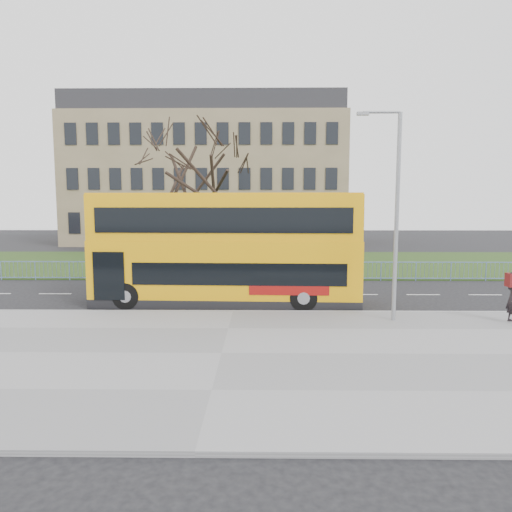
# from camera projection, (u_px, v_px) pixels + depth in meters

# --- Properties ---
(ground) EXTENTS (120.00, 120.00, 0.00)m
(ground) POSITION_uv_depth(u_px,v_px,m) (235.00, 305.00, 19.76)
(ground) COLOR black
(ground) RESTS_ON ground
(pavement) EXTENTS (80.00, 10.50, 0.12)m
(pavement) POSITION_uv_depth(u_px,v_px,m) (222.00, 355.00, 13.05)
(pavement) COLOR slate
(pavement) RESTS_ON ground
(kerb) EXTENTS (80.00, 0.20, 0.14)m
(kerb) POSITION_uv_depth(u_px,v_px,m) (233.00, 312.00, 18.21)
(kerb) COLOR gray
(kerb) RESTS_ON ground
(grass_verge) EXTENTS (80.00, 15.40, 0.08)m
(grass_verge) POSITION_uv_depth(u_px,v_px,m) (246.00, 263.00, 33.97)
(grass_verge) COLOR #1F3814
(grass_verge) RESTS_ON ground
(guard_railing) EXTENTS (40.00, 0.12, 1.10)m
(guard_railing) POSITION_uv_depth(u_px,v_px,m) (242.00, 271.00, 26.26)
(guard_railing) COLOR #6B87BE
(guard_railing) RESTS_ON ground
(bare_tree) EXTENTS (7.29, 7.29, 10.41)m
(bare_tree) POSITION_uv_depth(u_px,v_px,m) (197.00, 190.00, 29.15)
(bare_tree) COLOR black
(bare_tree) RESTS_ON grass_verge
(civic_building) EXTENTS (30.00, 15.00, 14.00)m
(civic_building) POSITION_uv_depth(u_px,v_px,m) (210.00, 182.00, 53.83)
(civic_building) COLOR #7C6E4F
(civic_building) RESTS_ON ground
(yellow_bus) EXTENTS (11.46, 3.13, 4.76)m
(yellow_bus) POSITION_uv_depth(u_px,v_px,m) (226.00, 246.00, 19.76)
(yellow_bus) COLOR #EBA409
(yellow_bus) RESTS_ON ground
(street_lamp) EXTENTS (1.59, 0.17, 7.50)m
(street_lamp) POSITION_uv_depth(u_px,v_px,m) (394.00, 208.00, 16.34)
(street_lamp) COLOR gray
(street_lamp) RESTS_ON pavement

